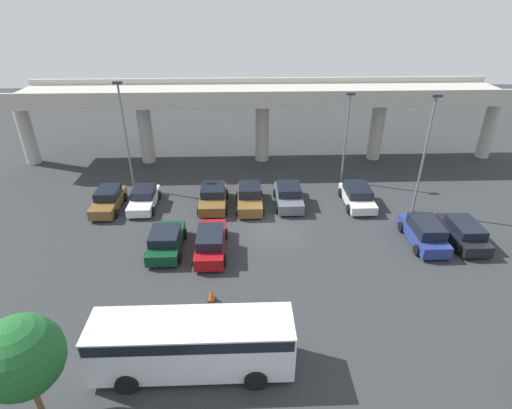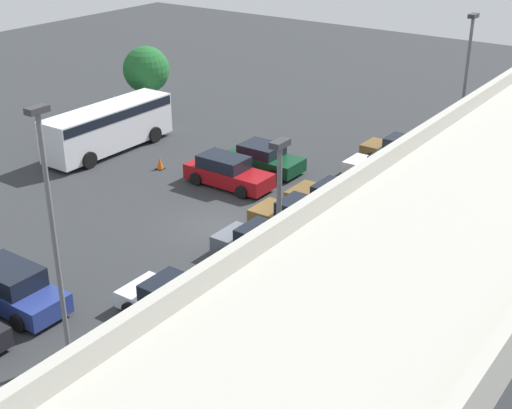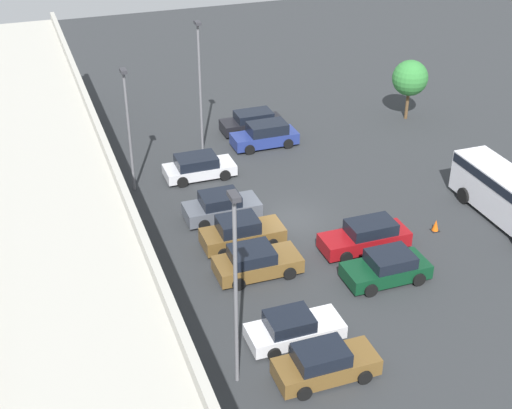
{
  "view_description": "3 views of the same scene",
  "coord_description": "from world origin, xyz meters",
  "px_view_note": "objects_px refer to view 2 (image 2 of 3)",
  "views": [
    {
      "loc": [
        -1.99,
        -24.04,
        15.0
      ],
      "look_at": [
        -1.06,
        0.88,
        1.59
      ],
      "focal_mm": 28.0,
      "sensor_mm": 36.0,
      "label": 1
    },
    {
      "loc": [
        23.55,
        18.99,
        14.92
      ],
      "look_at": [
        0.15,
        2.32,
        1.77
      ],
      "focal_mm": 50.0,
      "sensor_mm": 36.0,
      "label": 2
    },
    {
      "loc": [
        -32.62,
        13.92,
        21.36
      ],
      "look_at": [
        0.03,
        2.26,
        1.46
      ],
      "focal_mm": 50.0,
      "sensor_mm": 36.0,
      "label": 3
    }
  ],
  "objects_px": {
    "tree_front_left": "(146,70)",
    "traffic_cone": "(160,164)",
    "parked_car_5": "(177,303)",
    "parked_car_8": "(386,169)",
    "lamp_post_near_aisle": "(52,223)",
    "lamp_post_mid_lot": "(279,237)",
    "parked_car_9": "(334,200)",
    "shuttle_bus": "(108,125)",
    "parked_car_6": "(12,288)",
    "parked_car_4": "(265,247)",
    "lamp_post_by_overpass": "(464,90)",
    "parked_car_2": "(227,172)",
    "parked_car_0": "(402,152)",
    "parked_car_1": "(264,158)",
    "parked_car_3": "(300,220)"
  },
  "relations": [
    {
      "from": "parked_car_5",
      "to": "parked_car_8",
      "type": "relative_size",
      "value": 1.03
    },
    {
      "from": "parked_car_8",
      "to": "traffic_cone",
      "type": "bearing_deg",
      "value": 28.14
    },
    {
      "from": "lamp_post_near_aisle",
      "to": "lamp_post_by_overpass",
      "type": "relative_size",
      "value": 1.0
    },
    {
      "from": "lamp_post_by_overpass",
      "to": "tree_front_left",
      "type": "height_order",
      "value": "lamp_post_by_overpass"
    },
    {
      "from": "parked_car_1",
      "to": "traffic_cone",
      "type": "height_order",
      "value": "parked_car_1"
    },
    {
      "from": "lamp_post_mid_lot",
      "to": "lamp_post_by_overpass",
      "type": "distance_m",
      "value": 18.11
    },
    {
      "from": "lamp_post_near_aisle",
      "to": "lamp_post_mid_lot",
      "type": "relative_size",
      "value": 1.14
    },
    {
      "from": "parked_car_1",
      "to": "parked_car_3",
      "type": "relative_size",
      "value": 0.96
    },
    {
      "from": "parked_car_0",
      "to": "tree_front_left",
      "type": "height_order",
      "value": "tree_front_left"
    },
    {
      "from": "tree_front_left",
      "to": "lamp_post_by_overpass",
      "type": "bearing_deg",
      "value": 93.54
    },
    {
      "from": "parked_car_9",
      "to": "lamp_post_mid_lot",
      "type": "relative_size",
      "value": 0.56
    },
    {
      "from": "parked_car_1",
      "to": "shuttle_bus",
      "type": "xyz_separation_m",
      "value": [
        2.73,
        -9.36,
        0.92
      ]
    },
    {
      "from": "parked_car_8",
      "to": "lamp_post_near_aisle",
      "type": "bearing_deg",
      "value": 85.38
    },
    {
      "from": "parked_car_2",
      "to": "shuttle_bus",
      "type": "distance_m",
      "value": 9.08
    },
    {
      "from": "parked_car_3",
      "to": "traffic_cone",
      "type": "bearing_deg",
      "value": -12.23
    },
    {
      "from": "parked_car_4",
      "to": "lamp_post_by_overpass",
      "type": "bearing_deg",
      "value": -104.44
    },
    {
      "from": "parked_car_6",
      "to": "lamp_post_by_overpass",
      "type": "distance_m",
      "value": 23.63
    },
    {
      "from": "parked_car_0",
      "to": "parked_car_3",
      "type": "xyz_separation_m",
      "value": [
        10.92,
        0.0,
        0.02
      ]
    },
    {
      "from": "parked_car_6",
      "to": "traffic_cone",
      "type": "bearing_deg",
      "value": 110.38
    },
    {
      "from": "parked_car_1",
      "to": "parked_car_8",
      "type": "bearing_deg",
      "value": 23.67
    },
    {
      "from": "parked_car_3",
      "to": "parked_car_8",
      "type": "xyz_separation_m",
      "value": [
        -8.27,
        0.33,
        -0.11
      ]
    },
    {
      "from": "shuttle_bus",
      "to": "lamp_post_by_overpass",
      "type": "relative_size",
      "value": 0.97
    },
    {
      "from": "parked_car_5",
      "to": "lamp_post_mid_lot",
      "type": "height_order",
      "value": "lamp_post_mid_lot"
    },
    {
      "from": "parked_car_4",
      "to": "parked_car_6",
      "type": "xyz_separation_m",
      "value": [
        8.41,
        -5.82,
        0.07
      ]
    },
    {
      "from": "parked_car_1",
      "to": "lamp_post_mid_lot",
      "type": "bearing_deg",
      "value": -53.59
    },
    {
      "from": "parked_car_8",
      "to": "lamp_post_by_overpass",
      "type": "relative_size",
      "value": 0.49
    },
    {
      "from": "parked_car_1",
      "to": "lamp_post_near_aisle",
      "type": "distance_m",
      "value": 19.13
    },
    {
      "from": "parked_car_8",
      "to": "shuttle_bus",
      "type": "bearing_deg",
      "value": 19.31
    },
    {
      "from": "parked_car_1",
      "to": "tree_front_left",
      "type": "xyz_separation_m",
      "value": [
        -3.0,
        -11.56,
        2.75
      ]
    },
    {
      "from": "parked_car_3",
      "to": "shuttle_bus",
      "type": "distance_m",
      "value": 15.52
    },
    {
      "from": "tree_front_left",
      "to": "traffic_cone",
      "type": "height_order",
      "value": "tree_front_left"
    },
    {
      "from": "traffic_cone",
      "to": "parked_car_3",
      "type": "bearing_deg",
      "value": 77.77
    },
    {
      "from": "parked_car_5",
      "to": "lamp_post_near_aisle",
      "type": "height_order",
      "value": "lamp_post_near_aisle"
    },
    {
      "from": "tree_front_left",
      "to": "traffic_cone",
      "type": "xyz_separation_m",
      "value": [
        6.22,
        6.66,
        -3.15
      ]
    },
    {
      "from": "parked_car_0",
      "to": "parked_car_2",
      "type": "bearing_deg",
      "value": 53.18
    },
    {
      "from": "parked_car_0",
      "to": "parked_car_2",
      "type": "relative_size",
      "value": 0.91
    },
    {
      "from": "parked_car_0",
      "to": "traffic_cone",
      "type": "height_order",
      "value": "parked_car_0"
    },
    {
      "from": "shuttle_bus",
      "to": "parked_car_6",
      "type": "bearing_deg",
      "value": 33.86
    },
    {
      "from": "parked_car_6",
      "to": "parked_car_8",
      "type": "xyz_separation_m",
      "value": [
        -19.76,
        5.97,
        -0.16
      ]
    },
    {
      "from": "parked_car_1",
      "to": "lamp_post_near_aisle",
      "type": "bearing_deg",
      "value": -75.91
    },
    {
      "from": "parked_car_6",
      "to": "parked_car_9",
      "type": "xyz_separation_m",
      "value": [
        -14.35,
        5.81,
        -0.08
      ]
    },
    {
      "from": "parked_car_5",
      "to": "lamp_post_mid_lot",
      "type": "relative_size",
      "value": 0.58
    },
    {
      "from": "parked_car_8",
      "to": "parked_car_9",
      "type": "bearing_deg",
      "value": 88.35
    },
    {
      "from": "parked_car_9",
      "to": "shuttle_bus",
      "type": "relative_size",
      "value": 0.51
    },
    {
      "from": "parked_car_5",
      "to": "tree_front_left",
      "type": "xyz_separation_m",
      "value": [
        -17.06,
        -17.47,
        2.76
      ]
    },
    {
      "from": "parked_car_2",
      "to": "lamp_post_mid_lot",
      "type": "distance_m",
      "value": 15.59
    },
    {
      "from": "parked_car_4",
      "to": "lamp_post_by_overpass",
      "type": "distance_m",
      "value": 14.07
    },
    {
      "from": "parked_car_9",
      "to": "parked_car_6",
      "type": "bearing_deg",
      "value": 67.96
    },
    {
      "from": "parked_car_2",
      "to": "tree_front_left",
      "type": "height_order",
      "value": "tree_front_left"
    },
    {
      "from": "parked_car_5",
      "to": "lamp_post_by_overpass",
      "type": "bearing_deg",
      "value": -100.72
    }
  ]
}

